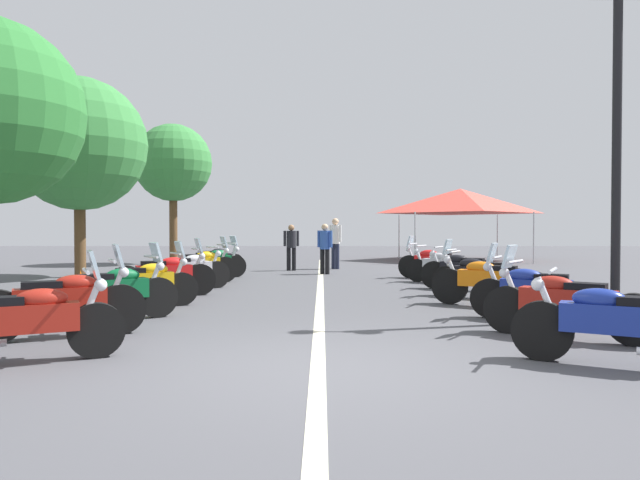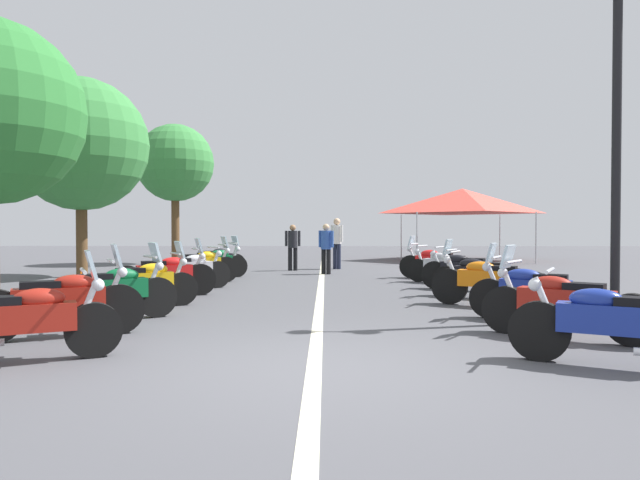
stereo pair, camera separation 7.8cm
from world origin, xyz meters
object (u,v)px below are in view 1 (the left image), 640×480
object	(u,v)px
motorcycle_left_row_7	(213,262)
motorcycle_right_row_5	(463,270)
motorcycle_right_row_7	(434,262)
roadside_tree_0	(79,144)
motorcycle_left_row_6	(200,265)
bystander_1	(335,239)
motorcycle_right_row_6	(445,266)
street_lamp_twin_globe	(617,89)
motorcycle_left_row_3	(145,282)
bystander_0	(325,245)
motorcycle_left_row_0	(26,321)
motorcycle_right_row_2	(534,291)
motorcycle_right_row_0	(616,323)
motorcycle_right_row_3	(489,281)
motorcycle_left_row_4	(166,274)
roadside_tree_1	(173,163)
motorcycle_right_row_4	(479,275)
motorcycle_left_row_8	(215,259)
motorcycle_left_row_5	(189,270)
motorcycle_left_row_2	(113,291)
traffic_cone_1	(81,286)
bystander_2	(291,244)
motorcycle_left_row_1	(63,302)
event_tent	(460,201)
motorcycle_right_row_1	(565,303)

from	to	relation	value
motorcycle_left_row_7	motorcycle_right_row_5	world-z (taller)	motorcycle_right_row_5
motorcycle_right_row_7	roadside_tree_0	distance (m)	10.83
motorcycle_left_row_7	roadside_tree_0	size ratio (longest dim) A/B	0.31
motorcycle_left_row_6	bystander_1	bearing A→B (deg)	27.20
motorcycle_right_row_6	street_lamp_twin_globe	xyz separation A→B (m)	(-5.92, -1.41, 3.16)
motorcycle_left_row_3	bystander_0	bearing A→B (deg)	36.68
motorcycle_left_row_0	motorcycle_right_row_2	size ratio (longest dim) A/B	1.03
motorcycle_right_row_2	motorcycle_left_row_3	bearing A→B (deg)	15.00
motorcycle_right_row_0	motorcycle_right_row_3	xyz separation A→B (m)	(4.60, -0.04, 0.01)
motorcycle_left_row_4	roadside_tree_1	distance (m)	12.03
motorcycle_right_row_2	motorcycle_right_row_4	size ratio (longest dim) A/B	1.00
motorcycle_right_row_0	motorcycle_left_row_8	bearing A→B (deg)	-34.58
motorcycle_left_row_5	motorcycle_right_row_3	bearing A→B (deg)	-61.31
motorcycle_left_row_7	motorcycle_left_row_8	bearing A→B (deg)	70.85
motorcycle_right_row_5	motorcycle_right_row_0	bearing A→B (deg)	116.87
motorcycle_left_row_2	roadside_tree_0	distance (m)	9.48
motorcycle_left_row_2	roadside_tree_0	size ratio (longest dim) A/B	0.31
roadside_tree_1	motorcycle_left_row_4	bearing A→B (deg)	-166.23
traffic_cone_1	motorcycle_right_row_2	bearing A→B (deg)	-106.53
motorcycle_right_row_3	motorcycle_right_row_7	size ratio (longest dim) A/B	1.01
motorcycle_left_row_6	roadside_tree_1	world-z (taller)	roadside_tree_1
motorcycle_left_row_4	traffic_cone_1	bearing A→B (deg)	-179.27
motorcycle_right_row_0	bystander_1	world-z (taller)	bystander_1
motorcycle_left_row_0	bystander_2	size ratio (longest dim) A/B	1.22
motorcycle_left_row_2	roadside_tree_0	world-z (taller)	roadside_tree_0
motorcycle_left_row_3	roadside_tree_0	xyz separation A→B (m)	(6.46, 3.90, 3.42)
bystander_0	roadside_tree_1	world-z (taller)	roadside_tree_1
motorcycle_right_row_6	street_lamp_twin_globe	size ratio (longest dim) A/B	0.35
motorcycle_left_row_4	motorcycle_left_row_5	world-z (taller)	motorcycle_left_row_4
bystander_2	motorcycle_left_row_4	bearing A→B (deg)	-22.34
motorcycle_left_row_3	motorcycle_left_row_5	size ratio (longest dim) A/B	1.01
motorcycle_right_row_2	bystander_1	distance (m)	11.67
motorcycle_left_row_2	motorcycle_left_row_4	size ratio (longest dim) A/B	0.89
motorcycle_left_row_1	motorcycle_right_row_4	distance (m)	7.92
motorcycle_right_row_6	traffic_cone_1	xyz separation A→B (m)	(-3.66, 7.95, -0.16)
motorcycle_left_row_1	motorcycle_right_row_7	bearing A→B (deg)	26.17
motorcycle_left_row_8	event_tent	xyz separation A→B (m)	(7.65, -9.53, 2.19)
motorcycle_right_row_5	motorcycle_right_row_2	bearing A→B (deg)	118.86
motorcycle_left_row_4	bystander_1	world-z (taller)	bystander_1
event_tent	bystander_2	bearing A→B (deg)	130.62
street_lamp_twin_globe	roadside_tree_1	bearing A→B (deg)	36.91
motorcycle_left_row_3	bystander_0	world-z (taller)	bystander_0
street_lamp_twin_globe	event_tent	size ratio (longest dim) A/B	1.00
motorcycle_left_row_3	bystander_1	size ratio (longest dim) A/B	1.00
motorcycle_right_row_4	motorcycle_right_row_0	bearing A→B (deg)	118.81
motorcycle_left_row_8	motorcycle_right_row_5	world-z (taller)	motorcycle_left_row_8
motorcycle_left_row_0	motorcycle_left_row_2	xyz separation A→B (m)	(2.77, 0.10, 0.01)
motorcycle_left_row_1	motorcycle_right_row_4	bearing A→B (deg)	6.24
bystander_1	motorcycle_left_row_3	bearing A→B (deg)	20.78
motorcycle_right_row_1	roadside_tree_1	bearing A→B (deg)	-24.50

